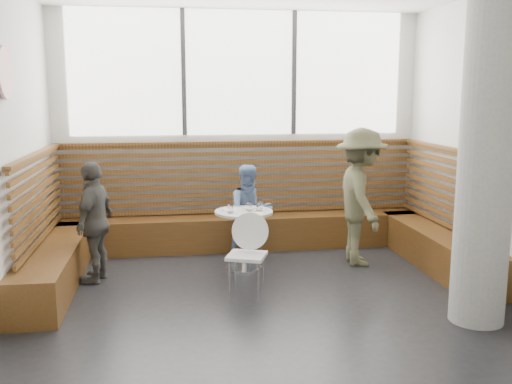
{
  "coord_description": "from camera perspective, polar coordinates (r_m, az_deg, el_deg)",
  "views": [
    {
      "loc": [
        -0.97,
        -5.31,
        2.12
      ],
      "look_at": [
        0.0,
        1.0,
        1.0
      ],
      "focal_mm": 40.0,
      "sensor_mm": 36.0,
      "label": 1
    }
  ],
  "objects": [
    {
      "name": "plate_near",
      "position": [
        6.87,
        -2.63,
        -1.77
      ],
      "size": [
        0.19,
        0.19,
        0.01
      ],
      "primitive_type": "cylinder",
      "color": "white",
      "rests_on": "cafe_table"
    },
    {
      "name": "glass_mid",
      "position": [
        6.81,
        -0.68,
        -1.45
      ],
      "size": [
        0.07,
        0.07,
        0.11
      ],
      "primitive_type": "cylinder",
      "color": "white",
      "rests_on": "cafe_table"
    },
    {
      "name": "child_back",
      "position": [
        7.25,
        -0.59,
        -2.06
      ],
      "size": [
        0.67,
        0.56,
        1.22
      ],
      "primitive_type": "imported",
      "rotation": [
        0.0,
        0.0,
        0.18
      ],
      "color": "#5D74A1",
      "rests_on": "ground"
    },
    {
      "name": "booth",
      "position": [
        7.35,
        -0.91,
        -3.52
      ],
      "size": [
        5.0,
        2.5,
        1.44
      ],
      "color": "#4C2E13",
      "rests_on": "ground"
    },
    {
      "name": "wall_art",
      "position": [
        5.9,
        -23.81,
        10.87
      ],
      "size": [
        0.03,
        0.5,
        0.5
      ],
      "primitive_type": "cylinder",
      "rotation": [
        0.0,
        1.57,
        0.0
      ],
      "color": "white",
      "rests_on": "room"
    },
    {
      "name": "cafe_table",
      "position": [
        6.88,
        -1.22,
        -3.55
      ],
      "size": [
        0.7,
        0.7,
        0.72
      ],
      "color": "silver",
      "rests_on": "ground"
    },
    {
      "name": "child_left",
      "position": [
        6.66,
        -15.81,
        -2.89
      ],
      "size": [
        0.55,
        0.86,
        1.37
      ],
      "primitive_type": "imported",
      "rotation": [
        0.0,
        0.0,
        -1.86
      ],
      "color": "#4D4B45",
      "rests_on": "ground"
    },
    {
      "name": "glass_left",
      "position": [
        6.71,
        -2.57,
        -1.66
      ],
      "size": [
        0.07,
        0.07,
        0.1
      ],
      "primitive_type": "cylinder",
      "color": "white",
      "rests_on": "cafe_table"
    },
    {
      "name": "glass_right",
      "position": [
        6.82,
        0.34,
        -1.38
      ],
      "size": [
        0.08,
        0.08,
        0.12
      ],
      "primitive_type": "cylinder",
      "color": "white",
      "rests_on": "cafe_table"
    },
    {
      "name": "cafe_chair",
      "position": [
        6.1,
        -1.03,
        -5.52
      ],
      "size": [
        0.4,
        0.4,
        0.84
      ],
      "rotation": [
        0.0,
        0.0,
        -0.37
      ],
      "color": "white",
      "rests_on": "ground"
    },
    {
      "name": "concrete_column",
      "position": [
        5.51,
        22.12,
        3.8
      ],
      "size": [
        0.5,
        0.5,
        3.2
      ],
      "primitive_type": "cylinder",
      "color": "gray",
      "rests_on": "ground"
    },
    {
      "name": "plate_far",
      "position": [
        6.97,
        -0.61,
        -1.59
      ],
      "size": [
        0.19,
        0.19,
        0.01
      ],
      "primitive_type": "cylinder",
      "color": "white",
      "rests_on": "cafe_table"
    },
    {
      "name": "room",
      "position": [
        5.43,
        1.6,
        4.46
      ],
      "size": [
        5.0,
        5.0,
        3.2
      ],
      "color": "silver",
      "rests_on": "ground"
    },
    {
      "name": "adult_man",
      "position": [
        7.13,
        10.42,
        -0.49
      ],
      "size": [
        0.7,
        1.13,
        1.7
      ],
      "primitive_type": "imported",
      "rotation": [
        0.0,
        0.0,
        1.51
      ],
      "color": "#504F35",
      "rests_on": "ground"
    },
    {
      "name": "menu_card",
      "position": [
        6.66,
        -0.35,
        -2.16
      ],
      "size": [
        0.24,
        0.18,
        0.0
      ],
      "primitive_type": "cube",
      "rotation": [
        0.0,
        0.0,
        -0.16
      ],
      "color": "#A5C64C",
      "rests_on": "cafe_table"
    }
  ]
}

